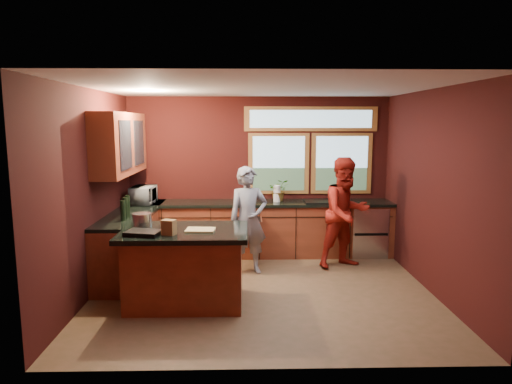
{
  "coord_description": "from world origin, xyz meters",
  "views": [
    {
      "loc": [
        -0.23,
        -5.92,
        2.25
      ],
      "look_at": [
        -0.08,
        0.4,
        1.29
      ],
      "focal_mm": 32.0,
      "sensor_mm": 36.0,
      "label": 1
    }
  ],
  "objects_px": {
    "stock_pot": "(142,220)",
    "person_red": "(346,213)",
    "island": "(185,266)",
    "cutting_board": "(200,230)",
    "person_grey": "(248,220)"
  },
  "relations": [
    {
      "from": "person_grey",
      "to": "cutting_board",
      "type": "relative_size",
      "value": 4.62
    },
    {
      "from": "person_grey",
      "to": "stock_pot",
      "type": "relative_size",
      "value": 6.73
    },
    {
      "from": "person_red",
      "to": "stock_pot",
      "type": "relative_size",
      "value": 7.21
    },
    {
      "from": "island",
      "to": "cutting_board",
      "type": "height_order",
      "value": "cutting_board"
    },
    {
      "from": "person_red",
      "to": "cutting_board",
      "type": "relative_size",
      "value": 4.95
    },
    {
      "from": "cutting_board",
      "to": "person_red",
      "type": "bearing_deg",
      "value": 34.75
    },
    {
      "from": "island",
      "to": "cutting_board",
      "type": "xyz_separation_m",
      "value": [
        0.2,
        -0.05,
        0.48
      ]
    },
    {
      "from": "island",
      "to": "person_grey",
      "type": "relative_size",
      "value": 0.96
    },
    {
      "from": "person_red",
      "to": "stock_pot",
      "type": "distance_m",
      "value": 3.14
    },
    {
      "from": "cutting_board",
      "to": "person_grey",
      "type": "bearing_deg",
      "value": 63.92
    },
    {
      "from": "island",
      "to": "stock_pot",
      "type": "xyz_separation_m",
      "value": [
        -0.55,
        0.15,
        0.56
      ]
    },
    {
      "from": "island",
      "to": "stock_pot",
      "type": "relative_size",
      "value": 6.46
    },
    {
      "from": "person_red",
      "to": "cutting_board",
      "type": "height_order",
      "value": "person_red"
    },
    {
      "from": "stock_pot",
      "to": "person_red",
      "type": "bearing_deg",
      "value": 23.88
    },
    {
      "from": "island",
      "to": "cutting_board",
      "type": "distance_m",
      "value": 0.52
    }
  ]
}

